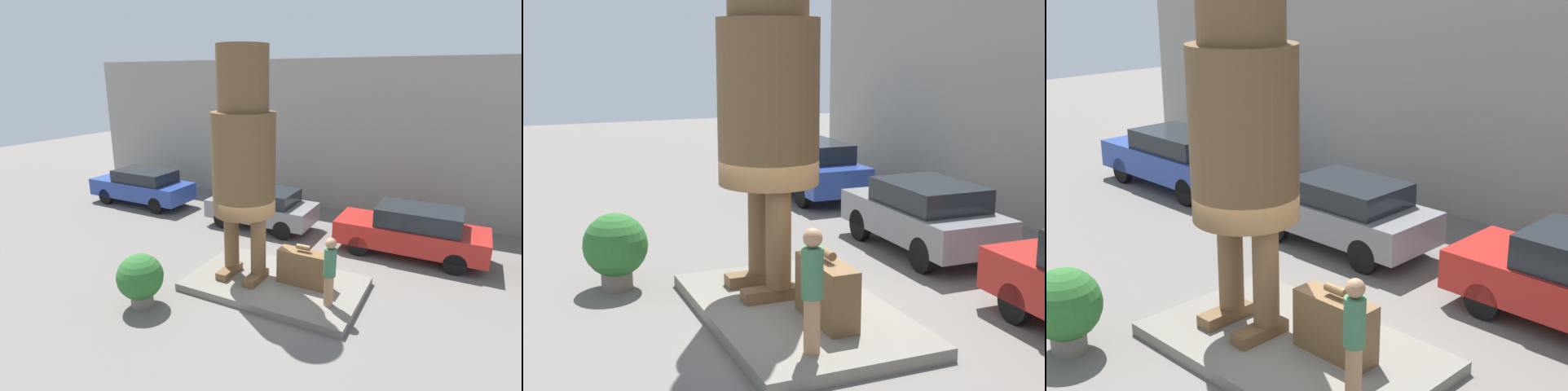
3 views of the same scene
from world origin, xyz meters
The scene contains 10 objects.
ground_plane centered at (0.00, 0.00, 0.00)m, with size 60.00×60.00×0.00m, color slate.
pedestal centered at (0.00, 0.00, 0.10)m, with size 4.69×2.88×0.21m.
building_backdrop centered at (0.00, 7.70, 3.17)m, with size 28.00×0.60×6.35m.
statue_figure centered at (-0.89, -0.14, 3.83)m, with size 1.67×1.67×6.19m.
giant_suitcase centered at (0.73, 0.17, 0.69)m, with size 1.35×0.46×1.15m.
tourist centered at (1.69, -0.51, 1.18)m, with size 0.30×0.30×1.77m.
parked_car_blue centered at (-8.66, 4.10, 0.86)m, with size 4.78×1.77×1.60m.
parked_car_grey centered at (-2.48, 4.01, 0.82)m, with size 4.10×1.79×1.53m.
parked_car_red centered at (2.98, 3.94, 0.86)m, with size 4.62×1.76×1.65m.
planter_pot centered at (-2.59, -2.43, 0.78)m, with size 1.16×1.16×1.40m.
Camera 1 is at (4.35, -9.15, 5.66)m, focal length 28.00 mm.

